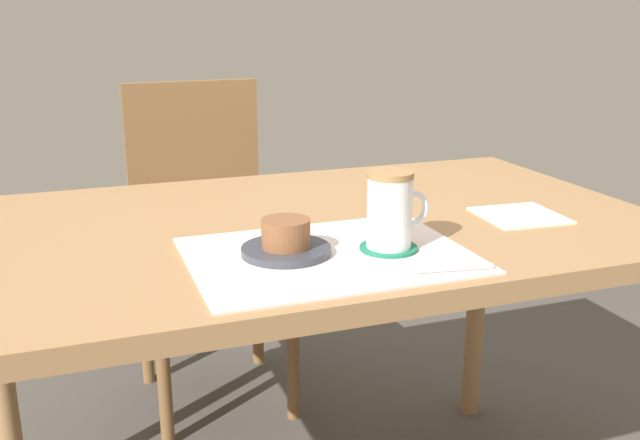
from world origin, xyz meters
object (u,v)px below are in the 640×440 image
at_px(pastry_plate, 286,250).
at_px(coffee_mug, 391,209).
at_px(dining_table, 310,257).
at_px(pastry, 286,233).
at_px(wooden_chair, 205,229).

distance_m(pastry_plate, coffee_mug, 0.18).
relative_size(dining_table, pastry_plate, 9.05).
relative_size(pastry_plate, pastry, 1.85).
bearing_deg(pastry, dining_table, 60.33).
height_order(wooden_chair, pastry, wooden_chair).
height_order(dining_table, wooden_chair, wooden_chair).
bearing_deg(dining_table, pastry, -119.67).
relative_size(wooden_chair, pastry, 11.67).
xyz_separation_m(dining_table, pastry_plate, (-0.10, -0.18, 0.09)).
distance_m(wooden_chair, pastry_plate, 0.94).
bearing_deg(coffee_mug, wooden_chair, 97.86).
bearing_deg(pastry, wooden_chair, 87.73).
bearing_deg(coffee_mug, dining_table, 106.44).
bearing_deg(pastry_plate, coffee_mug, -11.86).
xyz_separation_m(dining_table, pastry, (-0.10, -0.18, 0.11)).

